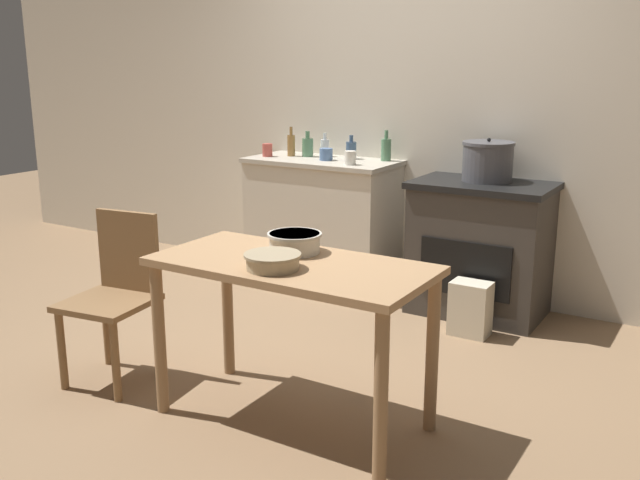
# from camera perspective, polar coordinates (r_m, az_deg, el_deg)

# --- Properties ---
(ground_plane) EXTENTS (14.00, 14.00, 0.00)m
(ground_plane) POSITION_cam_1_polar(r_m,az_deg,el_deg) (3.95, -2.95, -9.57)
(ground_plane) COLOR #896B4C
(wall_back) EXTENTS (8.00, 0.07, 2.55)m
(wall_back) POSITION_cam_1_polar(r_m,az_deg,el_deg) (5.01, 7.30, 10.48)
(wall_back) COLOR beige
(wall_back) RESTS_ON ground_plane
(counter_cabinet) EXTENTS (1.06, 0.55, 0.91)m
(counter_cabinet) POSITION_cam_1_polar(r_m,az_deg,el_deg) (5.12, 0.21, 1.43)
(counter_cabinet) COLOR beige
(counter_cabinet) RESTS_ON ground_plane
(stove) EXTENTS (0.86, 0.56, 0.85)m
(stove) POSITION_cam_1_polar(r_m,az_deg,el_deg) (4.64, 12.67, -0.65)
(stove) COLOR #38332D
(stove) RESTS_ON ground_plane
(work_table) EXTENTS (1.22, 0.59, 0.75)m
(work_table) POSITION_cam_1_polar(r_m,az_deg,el_deg) (3.11, -2.27, -3.80)
(work_table) COLOR #A87F56
(work_table) RESTS_ON ground_plane
(chair) EXTENTS (0.45, 0.45, 0.85)m
(chair) POSITION_cam_1_polar(r_m,az_deg,el_deg) (3.74, -15.98, -4.01)
(chair) COLOR olive
(chair) RESTS_ON ground_plane
(flour_sack) EXTENTS (0.23, 0.16, 0.33)m
(flour_sack) POSITION_cam_1_polar(r_m,az_deg,el_deg) (4.33, 11.94, -5.39)
(flour_sack) COLOR beige
(flour_sack) RESTS_ON ground_plane
(stock_pot) EXTENTS (0.32, 0.32, 0.27)m
(stock_pot) POSITION_cam_1_polar(r_m,az_deg,el_deg) (4.59, 13.27, 6.15)
(stock_pot) COLOR #4C4C51
(stock_pot) RESTS_ON stove
(mixing_bowl_large) EXTENTS (0.24, 0.24, 0.07)m
(mixing_bowl_large) POSITION_cam_1_polar(r_m,az_deg,el_deg) (2.96, -3.82, -1.62)
(mixing_bowl_large) COLOR tan
(mixing_bowl_large) RESTS_ON work_table
(mixing_bowl_small) EXTENTS (0.25, 0.25, 0.09)m
(mixing_bowl_small) POSITION_cam_1_polar(r_m,az_deg,el_deg) (3.21, -2.05, -0.13)
(mixing_bowl_small) COLOR silver
(mixing_bowl_small) RESTS_ON work_table
(bottle_far_left) EXTENTS (0.07, 0.07, 0.21)m
(bottle_far_left) POSITION_cam_1_polar(r_m,az_deg,el_deg) (4.97, 5.31, 7.26)
(bottle_far_left) COLOR #517F5B
(bottle_far_left) RESTS_ON counter_cabinet
(bottle_left) EXTENTS (0.06, 0.06, 0.21)m
(bottle_left) POSITION_cam_1_polar(r_m,az_deg,el_deg) (5.20, -2.32, 7.62)
(bottle_left) COLOR olive
(bottle_left) RESTS_ON counter_cabinet
(bottle_mid_left) EXTENTS (0.07, 0.07, 0.17)m
(bottle_mid_left) POSITION_cam_1_polar(r_m,az_deg,el_deg) (5.05, 2.51, 7.23)
(bottle_mid_left) COLOR #3D5675
(bottle_mid_left) RESTS_ON counter_cabinet
(bottle_center_left) EXTENTS (0.08, 0.08, 0.18)m
(bottle_center_left) POSITION_cam_1_polar(r_m,az_deg,el_deg) (5.17, -0.99, 7.47)
(bottle_center_left) COLOR #517F5B
(bottle_center_left) RESTS_ON counter_cabinet
(bottle_center) EXTENTS (0.06, 0.06, 0.17)m
(bottle_center) POSITION_cam_1_polar(r_m,az_deg,el_deg) (5.18, 0.39, 7.42)
(bottle_center) COLOR silver
(bottle_center) RESTS_ON counter_cabinet
(cup_center_right) EXTENTS (0.09, 0.09, 0.08)m
(cup_center_right) POSITION_cam_1_polar(r_m,az_deg,el_deg) (4.97, 0.49, 6.87)
(cup_center_right) COLOR #4C6B99
(cup_center_right) RESTS_ON counter_cabinet
(cup_mid_right) EXTENTS (0.07, 0.07, 0.09)m
(cup_mid_right) POSITION_cam_1_polar(r_m,az_deg,el_deg) (4.76, 2.44, 6.58)
(cup_mid_right) COLOR silver
(cup_mid_right) RESTS_ON counter_cabinet
(cup_right) EXTENTS (0.07, 0.07, 0.09)m
(cup_right) POSITION_cam_1_polar(r_m,az_deg,el_deg) (5.19, -4.23, 7.19)
(cup_right) COLOR #B74C42
(cup_right) RESTS_ON counter_cabinet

